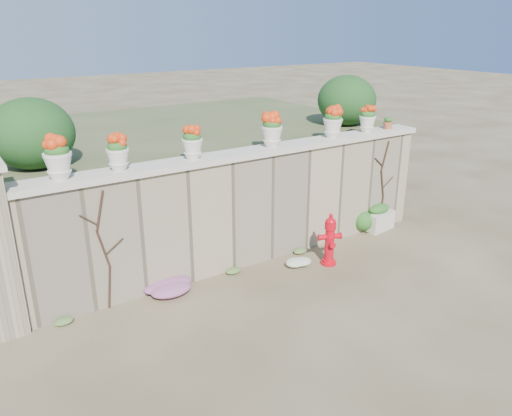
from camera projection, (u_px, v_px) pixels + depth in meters
ground at (309, 302)px, 7.91m from camera, size 80.00×80.00×0.00m
stone_wall at (248, 210)px, 8.97m from camera, size 8.00×0.40×2.00m
wall_cap at (247, 153)px, 8.61m from camera, size 8.10×0.52×0.10m
raised_fill at (173, 170)px, 11.48m from camera, size 9.00×6.00×2.00m
back_shrub_left at (32, 134)px, 7.72m from camera, size 1.30×1.30×1.10m
back_shrub_right at (347, 100)px, 11.14m from camera, size 1.30×1.30×1.10m
vine_left at (104, 249)px, 7.42m from camera, size 0.60×0.04×1.91m
vine_right at (383, 184)px, 10.47m from camera, size 0.60×0.04×1.91m
fire_hydrant at (330, 239)px, 9.00m from camera, size 0.43×0.30×0.99m
planter_box at (378, 218)px, 10.65m from camera, size 0.73×0.49×0.57m
green_shrub at (369, 219)px, 10.50m from camera, size 0.60×0.54×0.57m
magenta_clump at (173, 286)px, 8.14m from camera, size 0.98×0.65×0.26m
white_flowers at (298, 262)px, 9.02m from camera, size 0.52×0.42×0.19m
urn_pot_0 at (58, 158)px, 6.88m from camera, size 0.39×0.39×0.61m
urn_pot_1 at (118, 153)px, 7.34m from camera, size 0.34×0.34×0.53m
urn_pot_2 at (192, 143)px, 7.97m from camera, size 0.34×0.34×0.53m
urn_pot_3 at (272, 130)px, 8.76m from camera, size 0.38×0.38×0.59m
urn_pot_4 at (333, 122)px, 9.49m from camera, size 0.37×0.37×0.58m
urn_pot_5 at (368, 119)px, 9.98m from camera, size 0.33×0.33×0.52m
terracotta_pot at (388, 123)px, 10.35m from camera, size 0.20×0.20×0.24m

